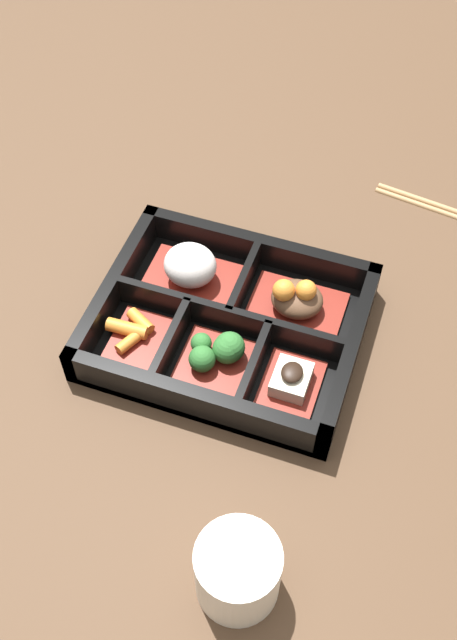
% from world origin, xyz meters
% --- Properties ---
extents(ground_plane, '(3.00, 3.00, 0.00)m').
position_xyz_m(ground_plane, '(0.00, 0.00, 0.00)').
color(ground_plane, '#4C3523').
extents(bento_base, '(0.27, 0.22, 0.01)m').
position_xyz_m(bento_base, '(0.00, 0.00, 0.01)').
color(bento_base, black).
rests_on(bento_base, ground_plane).
extents(bento_rim, '(0.27, 0.22, 0.04)m').
position_xyz_m(bento_rim, '(-0.00, -0.00, 0.02)').
color(bento_rim, black).
rests_on(bento_rim, ground_plane).
extents(bowl_rice, '(0.10, 0.08, 0.05)m').
position_xyz_m(bowl_rice, '(-0.06, 0.05, 0.03)').
color(bowl_rice, maroon).
rests_on(bowl_rice, bento_base).
extents(bowl_stew, '(0.10, 0.08, 0.05)m').
position_xyz_m(bowl_stew, '(0.06, 0.05, 0.03)').
color(bowl_stew, maroon).
rests_on(bowl_stew, bento_base).
extents(bowl_carrots, '(0.06, 0.07, 0.02)m').
position_xyz_m(bowl_carrots, '(-0.09, -0.05, 0.02)').
color(bowl_carrots, maroon).
rests_on(bowl_carrots, bento_base).
extents(bowl_greens, '(0.07, 0.07, 0.04)m').
position_xyz_m(bowl_greens, '(0.00, -0.04, 0.03)').
color(bowl_greens, maroon).
rests_on(bowl_greens, bento_base).
extents(bowl_tofu, '(0.06, 0.07, 0.03)m').
position_xyz_m(bowl_tofu, '(0.08, -0.05, 0.02)').
color(bowl_tofu, maroon).
rests_on(bowl_tofu, bento_base).
extents(tea_cup, '(0.07, 0.07, 0.07)m').
position_xyz_m(tea_cup, '(0.10, -0.25, 0.04)').
color(tea_cup, beige).
rests_on(tea_cup, ground_plane).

